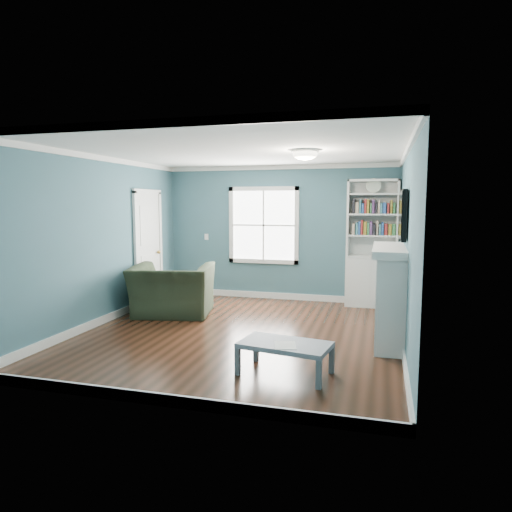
# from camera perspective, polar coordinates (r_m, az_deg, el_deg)

# --- Properties ---
(floor) EXTENTS (5.00, 5.00, 0.00)m
(floor) POSITION_cam_1_polar(r_m,az_deg,el_deg) (6.73, -1.95, -9.60)
(floor) COLOR black
(floor) RESTS_ON ground
(room_walls) EXTENTS (5.00, 5.00, 5.00)m
(room_walls) POSITION_cam_1_polar(r_m,az_deg,el_deg) (6.47, -2.01, 3.99)
(room_walls) COLOR #38616A
(room_walls) RESTS_ON ground
(trim) EXTENTS (4.50, 5.00, 2.60)m
(trim) POSITION_cam_1_polar(r_m,az_deg,el_deg) (6.49, -1.99, 0.95)
(trim) COLOR white
(trim) RESTS_ON ground
(window) EXTENTS (1.40, 0.06, 1.50)m
(window) POSITION_cam_1_polar(r_m,az_deg,el_deg) (8.94, 0.95, 3.87)
(window) COLOR white
(window) RESTS_ON room_walls
(bookshelf) EXTENTS (0.90, 0.35, 2.31)m
(bookshelf) POSITION_cam_1_polar(r_m,az_deg,el_deg) (8.52, 14.23, -0.02)
(bookshelf) COLOR silver
(bookshelf) RESTS_ON ground
(fireplace) EXTENTS (0.44, 1.58, 1.30)m
(fireplace) POSITION_cam_1_polar(r_m,az_deg,el_deg) (6.48, 16.47, -4.70)
(fireplace) COLOR black
(fireplace) RESTS_ON ground
(tv) EXTENTS (0.06, 1.10, 0.65)m
(tv) POSITION_cam_1_polar(r_m,az_deg,el_deg) (6.37, 17.88, 4.93)
(tv) COLOR black
(tv) RESTS_ON fireplace
(door) EXTENTS (0.12, 0.98, 2.17)m
(door) POSITION_cam_1_polar(r_m,az_deg,el_deg) (8.67, -13.30, 1.11)
(door) COLOR silver
(door) RESTS_ON ground
(ceiling_fixture) EXTENTS (0.38, 0.38, 0.15)m
(ceiling_fixture) POSITION_cam_1_polar(r_m,az_deg,el_deg) (6.38, 6.16, 12.62)
(ceiling_fixture) COLOR white
(ceiling_fixture) RESTS_ON room_walls
(light_switch) EXTENTS (0.08, 0.01, 0.12)m
(light_switch) POSITION_cam_1_polar(r_m,az_deg,el_deg) (9.33, -6.21, 2.40)
(light_switch) COLOR white
(light_switch) RESTS_ON room_walls
(recliner) EXTENTS (1.44, 1.09, 1.13)m
(recliner) POSITION_cam_1_polar(r_m,az_deg,el_deg) (7.80, -10.43, -3.18)
(recliner) COLOR black
(recliner) RESTS_ON ground
(coffee_table) EXTENTS (1.05, 0.69, 0.36)m
(coffee_table) POSITION_cam_1_polar(r_m,az_deg,el_deg) (5.11, 3.64, -11.24)
(coffee_table) COLOR #4F575F
(coffee_table) RESTS_ON ground
(paper_sheet) EXTENTS (0.29, 0.34, 0.00)m
(paper_sheet) POSITION_cam_1_polar(r_m,az_deg,el_deg) (5.00, 3.66, -11.07)
(paper_sheet) COLOR white
(paper_sheet) RESTS_ON coffee_table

